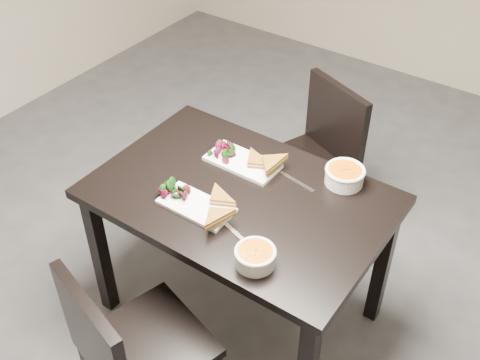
{
  "coord_description": "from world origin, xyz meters",
  "views": [
    {
      "loc": [
        0.9,
        -1.65,
        2.31
      ],
      "look_at": [
        -0.13,
        -0.17,
        0.82
      ],
      "focal_mm": 43.75,
      "sensor_mm": 36.0,
      "label": 1
    }
  ],
  "objects_px": {
    "plate_far": "(242,162)",
    "chair_near": "(128,348)",
    "chair_far": "(316,153)",
    "soup_bowl_near": "(255,256)",
    "table": "(240,211)",
    "soup_bowl_far": "(345,175)",
    "plate_near": "(196,206)"
  },
  "relations": [
    {
      "from": "chair_near",
      "to": "plate_far",
      "type": "distance_m",
      "value": 0.9
    },
    {
      "from": "table",
      "to": "plate_near",
      "type": "bearing_deg",
      "value": -118.45
    },
    {
      "from": "soup_bowl_near",
      "to": "plate_far",
      "type": "relative_size",
      "value": 0.47
    },
    {
      "from": "plate_near",
      "to": "plate_far",
      "type": "distance_m",
      "value": 0.34
    },
    {
      "from": "chair_near",
      "to": "soup_bowl_near",
      "type": "distance_m",
      "value": 0.58
    },
    {
      "from": "chair_far",
      "to": "plate_near",
      "type": "bearing_deg",
      "value": -71.62
    },
    {
      "from": "chair_near",
      "to": "chair_far",
      "type": "relative_size",
      "value": 1.0
    },
    {
      "from": "plate_near",
      "to": "table",
      "type": "bearing_deg",
      "value": 61.55
    },
    {
      "from": "chair_near",
      "to": "plate_near",
      "type": "bearing_deg",
      "value": 114.64
    },
    {
      "from": "table",
      "to": "plate_far",
      "type": "xyz_separation_m",
      "value": [
        -0.1,
        0.17,
        0.11
      ]
    },
    {
      "from": "soup_bowl_far",
      "to": "soup_bowl_near",
      "type": "bearing_deg",
      "value": -94.96
    },
    {
      "from": "table",
      "to": "chair_far",
      "type": "relative_size",
      "value": 1.41
    },
    {
      "from": "table",
      "to": "soup_bowl_far",
      "type": "height_order",
      "value": "soup_bowl_far"
    },
    {
      "from": "plate_far",
      "to": "chair_near",
      "type": "bearing_deg",
      "value": -84.0
    },
    {
      "from": "chair_near",
      "to": "soup_bowl_far",
      "type": "relative_size",
      "value": 5.09
    },
    {
      "from": "chair_far",
      "to": "plate_near",
      "type": "relative_size",
      "value": 2.83
    },
    {
      "from": "plate_far",
      "to": "table",
      "type": "bearing_deg",
      "value": -58.13
    },
    {
      "from": "soup_bowl_near",
      "to": "table",
      "type": "bearing_deg",
      "value": 133.03
    },
    {
      "from": "table",
      "to": "chair_near",
      "type": "bearing_deg",
      "value": -91.15
    },
    {
      "from": "chair_near",
      "to": "plate_far",
      "type": "height_order",
      "value": "chair_near"
    },
    {
      "from": "table",
      "to": "chair_near",
      "type": "distance_m",
      "value": 0.71
    },
    {
      "from": "soup_bowl_near",
      "to": "plate_far",
      "type": "bearing_deg",
      "value": 129.28
    },
    {
      "from": "plate_near",
      "to": "soup_bowl_near",
      "type": "bearing_deg",
      "value": -17.61
    },
    {
      "from": "chair_far",
      "to": "soup_bowl_far",
      "type": "relative_size",
      "value": 5.09
    },
    {
      "from": "chair_far",
      "to": "soup_bowl_far",
      "type": "bearing_deg",
      "value": -29.18
    },
    {
      "from": "table",
      "to": "chair_near",
      "type": "relative_size",
      "value": 1.41
    },
    {
      "from": "chair_far",
      "to": "plate_far",
      "type": "distance_m",
      "value": 0.64
    },
    {
      "from": "chair_near",
      "to": "chair_far",
      "type": "bearing_deg",
      "value": 106.83
    },
    {
      "from": "chair_far",
      "to": "soup_bowl_far",
      "type": "distance_m",
      "value": 0.64
    },
    {
      "from": "chair_far",
      "to": "plate_near",
      "type": "distance_m",
      "value": 0.95
    },
    {
      "from": "chair_far",
      "to": "table",
      "type": "bearing_deg",
      "value": -65.33
    },
    {
      "from": "table",
      "to": "plate_far",
      "type": "relative_size",
      "value": 3.75
    }
  ]
}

